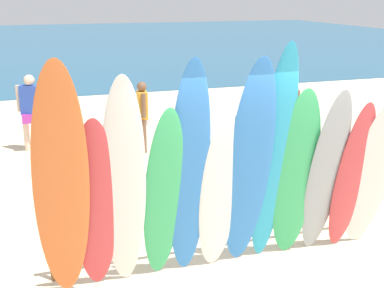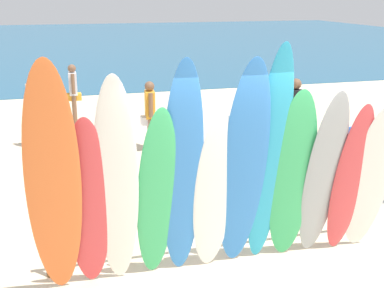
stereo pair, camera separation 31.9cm
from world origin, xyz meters
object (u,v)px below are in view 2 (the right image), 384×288
object	(u,v)px
surfboard_red_10	(350,180)
surfboard_white_11	(371,180)
surfboard_teal_7	(269,159)
surfboard_green_8	(292,177)
beachgoer_strolling	(73,89)
beachgoer_midbeach	(150,111)
surfboard_white_2	(117,186)
surfboard_grey_9	(323,176)
surfboard_red_1	(88,206)
beach_chair_blue	(367,175)
beachgoer_by_water	(41,106)
beachgoer_near_rack	(294,112)
surfboard_blue_6	(244,168)
surfboard_white_5	(214,193)
surfboard_green_3	(157,196)
surfboard_rack	(214,219)
surfboard_orange_0	(54,187)
beach_chair_red	(344,146)
surfboard_blue_4	(183,173)

from	to	relation	value
surfboard_red_10	surfboard_white_11	size ratio (longest dim) A/B	1.00
surfboard_teal_7	surfboard_green_8	world-z (taller)	surfboard_teal_7
surfboard_green_8	beachgoer_strolling	xyz separation A→B (m)	(-2.24, 8.24, -0.26)
surfboard_red_10	beachgoer_midbeach	world-z (taller)	surfboard_red_10
surfboard_white_2	surfboard_grey_9	size ratio (longest dim) A/B	1.15
surfboard_red_1	beach_chair_blue	distance (m)	4.95
beachgoer_by_water	beachgoer_near_rack	world-z (taller)	beachgoer_by_water
surfboard_blue_6	surfboard_white_5	bearing A→B (deg)	170.75
surfboard_green_8	beachgoer_near_rack	bearing A→B (deg)	68.89
surfboard_green_3	surfboard_white_2	bearing A→B (deg)	-174.85
surfboard_rack	surfboard_green_3	world-z (taller)	surfboard_green_3
surfboard_green_8	beachgoer_by_water	world-z (taller)	surfboard_green_8
surfboard_orange_0	surfboard_grey_9	distance (m)	3.26
surfboard_rack	beachgoer_by_water	size ratio (longest dim) A/B	2.60
surfboard_red_1	beach_chair_red	bearing A→B (deg)	33.57
surfboard_red_10	beachgoer_strolling	world-z (taller)	surfboard_red_10
surfboard_blue_4	surfboard_white_5	bearing A→B (deg)	11.10
surfboard_white_11	beach_chair_blue	world-z (taller)	surfboard_white_11
surfboard_blue_4	surfboard_white_11	world-z (taller)	surfboard_blue_4
surfboard_white_2	beach_chair_blue	xyz separation A→B (m)	(4.34, 1.62, -0.88)
surfboard_blue_4	beachgoer_by_water	size ratio (longest dim) A/B	1.65
surfboard_white_2	beachgoer_near_rack	bearing A→B (deg)	50.38
beachgoer_midbeach	beach_chair_blue	xyz separation A→B (m)	(2.93, -3.71, -0.45)
beachgoer_by_water	beach_chair_red	world-z (taller)	beachgoer_by_water
surfboard_green_8	surfboard_grey_9	bearing A→B (deg)	-0.15
surfboard_white_2	surfboard_grey_9	world-z (taller)	surfboard_white_2
beachgoer_midbeach	beachgoer_strolling	bearing A→B (deg)	31.98
surfboard_blue_6	beachgoer_near_rack	xyz separation A→B (m)	(2.75, 4.14, -0.41)
surfboard_orange_0	surfboard_white_11	world-z (taller)	surfboard_orange_0
surfboard_blue_4	beachgoer_near_rack	size ratio (longest dim) A/B	1.69
surfboard_teal_7	surfboard_grey_9	xyz separation A→B (m)	(0.74, -0.02, -0.29)
surfboard_rack	beachgoer_midbeach	distance (m)	4.80
surfboard_green_8	beachgoer_midbeach	world-z (taller)	surfboard_green_8
surfboard_white_11	beachgoer_near_rack	distance (m)	4.27
surfboard_white_5	surfboard_teal_7	xyz separation A→B (m)	(0.68, -0.02, 0.37)
surfboard_white_5	surfboard_orange_0	bearing A→B (deg)	-178.06
surfboard_grey_9	surfboard_white_11	world-z (taller)	surfboard_grey_9
surfboard_green_3	surfboard_blue_4	size ratio (longest dim) A/B	0.81
surfboard_red_1	surfboard_red_10	world-z (taller)	surfboard_red_1
surfboard_white_5	beachgoer_midbeach	size ratio (longest dim) A/B	1.39
surfboard_red_1	surfboard_red_10	xyz separation A→B (m)	(3.28, -0.00, -0.03)
beach_chair_blue	surfboard_green_8	bearing A→B (deg)	-169.35
surfboard_blue_6	beach_chair_blue	size ratio (longest dim) A/B	3.26
surfboard_blue_4	beach_chair_red	distance (m)	5.28
surfboard_white_2	surfboard_red_10	distance (m)	2.97
surfboard_white_5	beach_chair_red	world-z (taller)	surfboard_white_5
surfboard_rack	surfboard_red_1	distance (m)	1.79
surfboard_orange_0	beachgoer_strolling	xyz separation A→B (m)	(0.60, 8.45, -0.51)
surfboard_rack	surfboard_white_2	distance (m)	1.63
surfboard_green_3	surfboard_white_5	bearing A→B (deg)	-4.86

